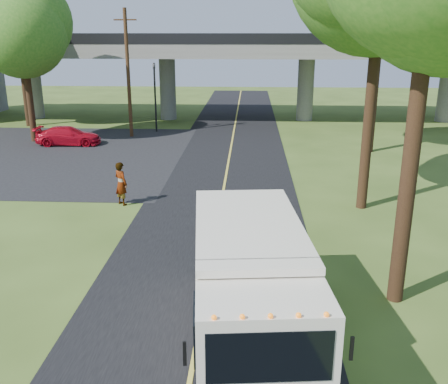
# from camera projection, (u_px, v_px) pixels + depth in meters

# --- Properties ---
(ground) EXTENTS (120.00, 120.00, 0.00)m
(ground) POSITION_uv_depth(u_px,v_px,m) (202.00, 312.00, 13.76)
(ground) COLOR #3B501C
(ground) RESTS_ON ground
(road) EXTENTS (7.00, 90.00, 0.02)m
(road) POSITION_uv_depth(u_px,v_px,m) (222.00, 198.00, 23.26)
(road) COLOR black
(road) RESTS_ON ground
(parking_lot) EXTENTS (16.00, 18.00, 0.01)m
(parking_lot) POSITION_uv_depth(u_px,v_px,m) (55.00, 155.00, 31.42)
(parking_lot) COLOR black
(parking_lot) RESTS_ON ground
(lane_line) EXTENTS (0.12, 90.00, 0.01)m
(lane_line) POSITION_uv_depth(u_px,v_px,m) (222.00, 197.00, 23.26)
(lane_line) COLOR gold
(lane_line) RESTS_ON road
(overpass) EXTENTS (54.00, 10.00, 7.30)m
(overpass) POSITION_uv_depth(u_px,v_px,m) (236.00, 67.00, 42.80)
(overpass) COLOR slate
(overpass) RESTS_ON ground
(traffic_signal) EXTENTS (0.18, 0.22, 5.20)m
(traffic_signal) POSITION_uv_depth(u_px,v_px,m) (155.00, 90.00, 37.80)
(traffic_signal) COLOR black
(traffic_signal) RESTS_ON ground
(utility_pole) EXTENTS (1.60, 0.26, 9.00)m
(utility_pole) POSITION_uv_depth(u_px,v_px,m) (128.00, 73.00, 35.55)
(utility_pole) COLOR #472D19
(utility_pole) RESTS_ON ground
(tree_right_far) EXTENTS (5.77, 5.67, 10.99)m
(tree_right_far) POSITION_uv_depth(u_px,v_px,m) (386.00, 16.00, 29.63)
(tree_right_far) COLOR #382314
(tree_right_far) RESTS_ON ground
(tree_left_lot) EXTENTS (5.60, 5.50, 10.50)m
(tree_left_lot) POSITION_uv_depth(u_px,v_px,m) (23.00, 24.00, 32.79)
(tree_left_lot) COLOR #382314
(tree_left_lot) RESTS_ON ground
(tree_left_far) EXTENTS (5.26, 5.16, 9.89)m
(tree_left_far) POSITION_uv_depth(u_px,v_px,m) (20.00, 31.00, 38.79)
(tree_left_far) COLOR #382314
(tree_left_far) RESTS_ON ground
(step_van) EXTENTS (3.30, 7.30, 2.97)m
(step_van) POSITION_uv_depth(u_px,v_px,m) (250.00, 285.00, 11.91)
(step_van) COLOR silver
(step_van) RESTS_ON ground
(red_sedan) EXTENTS (4.43, 2.02, 1.26)m
(red_sedan) POSITION_uv_depth(u_px,v_px,m) (68.00, 136.00, 34.04)
(red_sedan) COLOR #B60B1C
(red_sedan) RESTS_ON ground
(pedestrian) EXTENTS (0.85, 0.82, 1.95)m
(pedestrian) POSITION_uv_depth(u_px,v_px,m) (121.00, 184.00, 22.08)
(pedestrian) COLOR gray
(pedestrian) RESTS_ON ground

